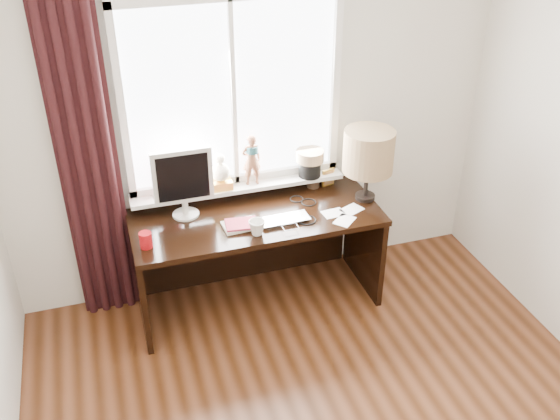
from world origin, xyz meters
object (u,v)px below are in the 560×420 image
object	(u,v)px
laptop	(285,220)
mug	(257,227)
red_cup	(146,240)
desk	(253,237)
monitor	(183,179)
table_lamp	(369,152)

from	to	relation	value
laptop	mug	world-z (taller)	mug
red_cup	desk	bearing A→B (deg)	18.80
laptop	monitor	world-z (taller)	monitor
red_cup	monitor	bearing A→B (deg)	44.99
laptop	mug	bearing A→B (deg)	-158.98
table_lamp	laptop	bearing A→B (deg)	-169.19
mug	table_lamp	bearing A→B (deg)	14.03
red_cup	table_lamp	bearing A→B (deg)	5.46
desk	table_lamp	xyz separation A→B (m)	(0.80, -0.11, 0.61)
laptop	mug	xyz separation A→B (m)	(-0.22, -0.09, 0.04)
laptop	desk	distance (m)	0.38
mug	laptop	bearing A→B (deg)	22.81
desk	mug	bearing A→B (deg)	-100.23
red_cup	desk	size ratio (longest dim) A/B	0.06
mug	table_lamp	distance (m)	0.94
monitor	laptop	bearing A→B (deg)	-24.03
laptop	desk	world-z (taller)	laptop
red_cup	monitor	size ratio (longest dim) A/B	0.21
laptop	monitor	distance (m)	0.73
desk	monitor	distance (m)	0.69
laptop	red_cup	distance (m)	0.92
laptop	mug	distance (m)	0.24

